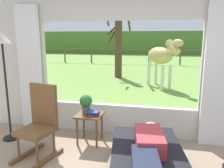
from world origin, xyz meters
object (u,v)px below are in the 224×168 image
Objects in this scene: potted_plant at (86,102)px; side_table at (90,119)px; reclining_person at (148,149)px; horse at (161,56)px; floor_lamp_left at (3,54)px; book_stack at (93,113)px; rocking_chair at (40,122)px; pasture_tree at (118,46)px.

side_table is at bearing -36.87° from potted_plant.
horse is (0.11, 5.70, 0.63)m from reclining_person.
floor_lamp_left is (-2.50, 0.86, 1.00)m from reclining_person.
potted_plant reaches higher than side_table.
reclining_person is 1.37m from book_stack.
rocking_chair reaches higher than side_table.
pasture_tree is (-0.65, 6.39, 0.72)m from potted_plant.
side_table is (-1.06, 1.03, -0.10)m from reclining_person.
reclining_person reaches higher than side_table.
reclining_person is 0.83× the size of horse.
pasture_tree is (-0.81, 6.51, 0.87)m from book_stack.
floor_lamp_left is 1.09× the size of horse.
potted_plant is 0.17× the size of floor_lamp_left.
side_table is 1.83m from floor_lamp_left.
pasture_tree is at bearing 83.80° from floor_lamp_left.
book_stack is at bearing 40.79° from horse.
side_table is at bearing 6.90° from floor_lamp_left.
reclining_person is at bearing -44.25° from side_table.
floor_lamp_left reaches higher than potted_plant.
rocking_chair is at bearing 156.01° from reclining_person.
horse is (1.77, 5.26, 0.61)m from rocking_chair.
pasture_tree reaches higher than book_stack.
floor_lamp_left is 5.52m from horse.
pasture_tree reaches higher than rocking_chair.
reclining_person is at bearing -43.78° from potted_plant.
reclining_person is 1.72m from rocking_chair.
floor_lamp_left is at bearing 166.98° from rocking_chair.
horse reaches higher than book_stack.
potted_plant reaches higher than reclining_person.
pasture_tree is at bearing -79.60° from horse.
rocking_chair is 0.85m from side_table.
horse is 2.61m from pasture_tree.
reclining_person is 0.76× the size of floor_lamp_left.
rocking_chair is (-1.66, 0.44, 0.02)m from reclining_person.
pasture_tree reaches higher than horse.
book_stack is 0.06× the size of pasture_tree.
side_table is 0.30× the size of horse.
rocking_chair is at bearing -26.09° from floor_lamp_left.
rocking_chair is 0.87m from book_stack.
horse is 0.54× the size of pasture_tree.
rocking_chair is 7.10m from pasture_tree.
rocking_chair reaches higher than reclining_person.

